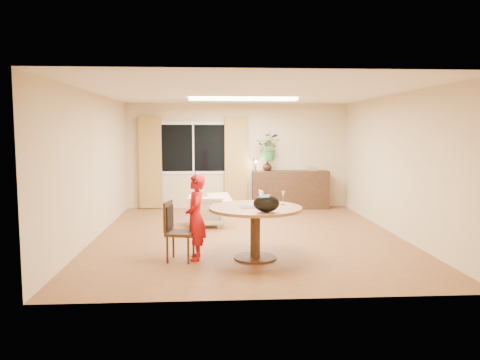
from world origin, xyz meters
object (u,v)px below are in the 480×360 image
at_px(sideboard, 290,190).
at_px(child, 196,217).
at_px(dining_chair, 180,231).
at_px(dining_table, 255,218).
at_px(armchair, 206,210).

bearing_deg(sideboard, child, -115.86).
bearing_deg(dining_chair, child, 27.68).
height_order(dining_table, armchair, dining_table).
xyz_separation_m(dining_chair, armchair, (0.34, 2.53, -0.12)).
relative_size(dining_table, child, 1.09).
bearing_deg(child, armchair, 175.23).
height_order(child, sideboard, child).
height_order(child, armchair, child).
bearing_deg(dining_chair, dining_table, 13.08).
distance_m(dining_table, dining_chair, 1.13).
bearing_deg(child, dining_chair, -76.09).
xyz_separation_m(dining_chair, child, (0.23, 0.07, 0.20)).
distance_m(armchair, sideboard, 2.91).
xyz_separation_m(dining_table, armchair, (-0.77, 2.51, -0.31)).
relative_size(armchair, sideboard, 0.37).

